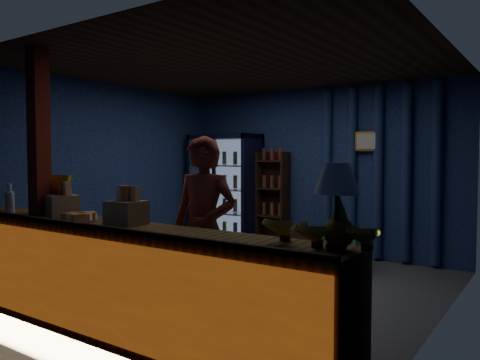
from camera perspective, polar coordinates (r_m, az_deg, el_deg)
The scene contains 19 objects.
ground at distance 5.78m, azimuth -0.35°, elevation -12.47°, with size 4.60×4.60×0.00m, color #515154.
room_walls at distance 5.57m, azimuth -0.36°, elevation 3.28°, with size 4.60×4.60×4.60m.
counter at distance 4.29m, azimuth -15.42°, elevation -11.50°, with size 4.40×0.57×0.99m.
support_post at distance 5.02m, azimuth -23.21°, elevation -0.01°, with size 0.16×0.16×2.60m, color maroon.
beverage_cooler at distance 8.06m, azimuth -1.59°, elevation -1.33°, with size 1.20×0.62×1.90m.
bottle_shelf at distance 7.72m, azimuth 4.13°, elevation -2.56°, with size 0.50×0.28×1.60m.
curtain_folds at distance 7.06m, azimuth 16.48°, elevation 0.91°, with size 1.74×0.14×2.50m.
framed_picture at distance 7.07m, azimuth 15.26°, elevation 4.58°, with size 0.36×0.04×0.28m.
shopkeeper at distance 4.26m, azimuth -4.43°, elevation -6.22°, with size 0.63×0.41×1.72m, color maroon.
green_chair at distance 6.48m, azimuth 10.97°, elevation -8.31°, with size 0.59×0.61×0.55m, color #59B264.
side_table at distance 6.78m, azimuth 7.80°, elevation -7.98°, with size 0.62×0.50×0.60m.
yellow_sign at distance 5.06m, azimuth -21.70°, elevation -1.65°, with size 0.51×0.15×0.40m.
soda_bottles at distance 5.60m, azimuth -27.04°, elevation -2.17°, with size 0.55×0.17×0.30m.
snack_box_left at distance 4.16m, azimuth -13.70°, elevation -3.63°, with size 0.32×0.26×0.33m.
snack_box_centre at distance 4.90m, azimuth -20.91°, elevation -2.73°, with size 0.39×0.36×0.34m.
pastry_tray at distance 4.49m, azimuth -18.91°, elevation -4.42°, with size 0.45×0.45×0.07m.
banana_bunches at distance 3.07m, azimuth 9.60°, elevation -6.41°, with size 0.84×0.32×0.18m.
table_lamp at distance 2.94m, azimuth 11.73°, elevation -0.23°, with size 0.28×0.28×0.55m.
pineapple at distance 3.02m, azimuth 12.02°, elevation -5.70°, with size 0.19×0.19×0.33m.
Camera 1 is at (3.19, -4.57, 1.54)m, focal length 35.00 mm.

